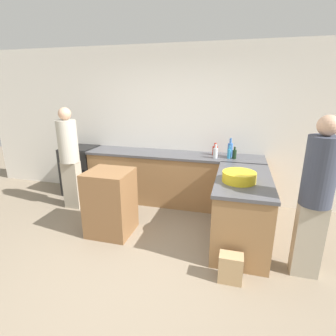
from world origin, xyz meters
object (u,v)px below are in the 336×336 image
object	(u,v)px
wine_bottle_dark	(234,154)
person_at_peninsula	(316,194)
vinegar_bottle_clear	(215,153)
person_by_range	(69,155)
paper_bag	(230,268)
range_oven	(82,170)
island_table	(111,202)
mixing_bowl	(239,177)
hot_sauce_bottle	(215,150)
dish_soap_bottle	(229,153)
water_bottle_blue	(230,150)

from	to	relation	value
wine_bottle_dark	person_at_peninsula	world-z (taller)	person_at_peninsula
wine_bottle_dark	vinegar_bottle_clear	bearing A→B (deg)	-172.16
vinegar_bottle_clear	person_by_range	size ratio (longest dim) A/B	0.13
wine_bottle_dark	vinegar_bottle_clear	xyz separation A→B (m)	(-0.30, -0.04, 0.01)
person_by_range	paper_bag	distance (m)	3.04
person_by_range	range_oven	bearing A→B (deg)	109.19
island_table	mixing_bowl	bearing A→B (deg)	2.15
mixing_bowl	person_at_peninsula	distance (m)	0.83
range_oven	vinegar_bottle_clear	size ratio (longest dim) A/B	4.07
wine_bottle_dark	hot_sauce_bottle	xyz separation A→B (m)	(-0.32, 0.17, 0.00)
dish_soap_bottle	person_at_peninsula	size ratio (longest dim) A/B	0.12
range_oven	hot_sauce_bottle	world-z (taller)	hot_sauce_bottle
range_oven	person_by_range	xyz separation A→B (m)	(0.22, -0.63, 0.47)
mixing_bowl	hot_sauce_bottle	size ratio (longest dim) A/B	1.96
wine_bottle_dark	hot_sauce_bottle	world-z (taller)	hot_sauce_bottle
mixing_bowl	hot_sauce_bottle	world-z (taller)	hot_sauce_bottle
range_oven	paper_bag	bearing A→B (deg)	-31.86
dish_soap_bottle	person_at_peninsula	world-z (taller)	person_at_peninsula
mixing_bowl	dish_soap_bottle	world-z (taller)	dish_soap_bottle
range_oven	water_bottle_blue	bearing A→B (deg)	0.71
person_by_range	paper_bag	world-z (taller)	person_by_range
wine_bottle_dark	hot_sauce_bottle	distance (m)	0.36
hot_sauce_bottle	dish_soap_bottle	distance (m)	0.30
island_table	hot_sauce_bottle	bearing A→B (deg)	45.62
island_table	dish_soap_bottle	xyz separation A→B (m)	(1.54, 1.15, 0.53)
vinegar_bottle_clear	paper_bag	distance (m)	1.93
wine_bottle_dark	hot_sauce_bottle	bearing A→B (deg)	151.70
vinegar_bottle_clear	dish_soap_bottle	size ratio (longest dim) A/B	1.09
water_bottle_blue	paper_bag	xyz separation A→B (m)	(0.14, -1.84, -0.87)
water_bottle_blue	wine_bottle_dark	size ratio (longest dim) A/B	1.59
mixing_bowl	person_by_range	world-z (taller)	person_by_range
range_oven	island_table	size ratio (longest dim) A/B	1.00
person_by_range	person_at_peninsula	bearing A→B (deg)	-13.64
hot_sauce_bottle	range_oven	bearing A→B (deg)	-177.64
island_table	vinegar_bottle_clear	bearing A→B (deg)	40.06
wine_bottle_dark	person_at_peninsula	bearing A→B (deg)	-58.99
vinegar_bottle_clear	person_at_peninsula	size ratio (longest dim) A/B	0.13
water_bottle_blue	person_at_peninsula	world-z (taller)	person_at_peninsula
wine_bottle_dark	person_by_range	xyz separation A→B (m)	(-2.63, -0.56, -0.05)
wine_bottle_dark	person_at_peninsula	xyz separation A→B (m)	(0.84, -1.41, -0.02)
island_table	paper_bag	size ratio (longest dim) A/B	2.89
mixing_bowl	dish_soap_bottle	distance (m)	1.10
wine_bottle_dark	water_bottle_blue	bearing A→B (deg)	125.57
water_bottle_blue	person_by_range	world-z (taller)	person_by_range
water_bottle_blue	vinegar_bottle_clear	bearing A→B (deg)	-147.06
person_by_range	vinegar_bottle_clear	bearing A→B (deg)	12.60
range_oven	vinegar_bottle_clear	bearing A→B (deg)	-2.45
person_at_peninsula	water_bottle_blue	bearing A→B (deg)	121.34
vinegar_bottle_clear	hot_sauce_bottle	distance (m)	0.21
dish_soap_bottle	island_table	bearing A→B (deg)	-143.13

